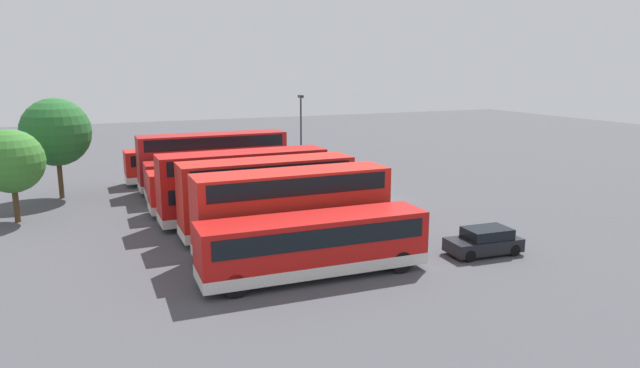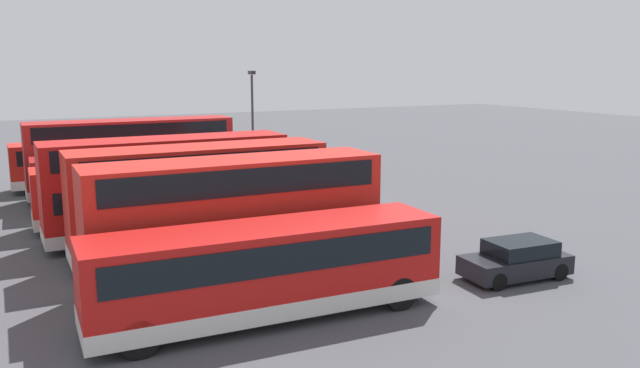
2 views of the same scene
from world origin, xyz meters
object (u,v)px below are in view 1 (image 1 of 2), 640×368
(bus_single_deck_near_end, at_px, (314,244))
(bus_single_deck_far_end, at_px, (197,162))
(bus_double_decker_second, at_px, (293,210))
(car_hatchback_silver, at_px, (484,241))
(bus_double_decker_third, at_px, (267,195))
(bus_single_deck_sixth, at_px, (218,177))
(bus_double_decker_seventh, at_px, (213,159))
(bus_double_decker_fourth, at_px, (244,184))
(bus_single_deck_fifth, at_px, (232,186))
(lamp_post_tall, at_px, (301,129))

(bus_single_deck_near_end, distance_m, bus_single_deck_far_end, 25.30)
(bus_double_decker_second, bearing_deg, bus_single_deck_near_end, 176.72)
(bus_double_decker_second, relative_size, car_hatchback_silver, 2.56)
(bus_double_decker_third, xyz_separation_m, bus_single_deck_sixth, (10.75, 0.43, -0.83))
(car_hatchback_silver, bearing_deg, bus_double_decker_third, 49.83)
(car_hatchback_silver, bearing_deg, bus_double_decker_seventh, 23.25)
(bus_double_decker_third, xyz_separation_m, bus_double_decker_fourth, (3.55, 0.43, 0.00))
(bus_single_deck_fifth, distance_m, lamp_post_tall, 13.50)
(bus_single_deck_sixth, distance_m, bus_double_decker_seventh, 3.37)
(bus_double_decker_third, distance_m, car_hatchback_silver, 12.52)
(bus_double_decker_second, xyz_separation_m, bus_double_decker_third, (4.01, 0.07, -0.00))
(bus_single_deck_fifth, bearing_deg, bus_single_deck_near_end, -179.11)
(bus_single_deck_sixth, xyz_separation_m, bus_double_decker_seventh, (3.23, -0.47, 0.83))
(bus_double_decker_second, bearing_deg, lamp_post_tall, -22.80)
(bus_single_deck_far_end, relative_size, lamp_post_tall, 1.64)
(bus_single_deck_far_end, distance_m, car_hatchback_silver, 27.81)
(bus_single_deck_sixth, bearing_deg, car_hatchback_silver, -152.14)
(bus_double_decker_third, bearing_deg, car_hatchback_silver, -130.17)
(bus_double_decker_fourth, distance_m, bus_single_deck_fifth, 3.45)
(bus_single_deck_far_end, bearing_deg, bus_double_decker_seventh, -171.53)
(bus_double_decker_third, height_order, bus_double_decker_seventh, same)
(bus_single_deck_near_end, xyz_separation_m, bus_double_decker_second, (3.36, -0.19, 0.82))
(bus_single_deck_sixth, distance_m, car_hatchback_silver, 21.23)
(bus_double_decker_seventh, bearing_deg, bus_double_decker_second, -179.88)
(bus_double_decker_seventh, distance_m, car_hatchback_silver, 23.99)
(lamp_post_tall, bearing_deg, bus_single_deck_far_end, 81.53)
(bus_single_deck_sixth, bearing_deg, bus_double_decker_seventh, -8.20)
(bus_double_decker_seventh, distance_m, lamp_post_tall, 9.24)
(bus_double_decker_second, height_order, car_hatchback_silver, bus_double_decker_second)
(bus_single_deck_fifth, distance_m, bus_double_decker_seventh, 7.14)
(bus_single_deck_near_end, distance_m, bus_single_deck_fifth, 14.27)
(bus_double_decker_fourth, distance_m, car_hatchback_silver, 15.31)
(bus_single_deck_fifth, relative_size, car_hatchback_silver, 2.78)
(bus_double_decker_third, bearing_deg, lamp_post_tall, -27.77)
(bus_double_decker_seventh, bearing_deg, car_hatchback_silver, -156.75)
(bus_single_deck_fifth, xyz_separation_m, lamp_post_tall, (9.65, -9.05, 2.71))
(bus_double_decker_third, height_order, bus_single_deck_sixth, bus_double_decker_third)
(bus_single_deck_sixth, bearing_deg, lamp_post_tall, -57.65)
(bus_double_decker_second, distance_m, bus_double_decker_fourth, 7.57)
(bus_double_decker_second, distance_m, bus_single_deck_fifth, 10.95)
(bus_double_decker_third, xyz_separation_m, bus_double_decker_seventh, (13.98, -0.03, 0.00))
(bus_single_deck_far_end, xyz_separation_m, lamp_post_tall, (-1.38, -9.27, 2.71))
(bus_single_deck_near_end, relative_size, bus_single_deck_fifth, 0.98)
(bus_double_decker_fourth, distance_m, bus_single_deck_sixth, 7.25)
(lamp_post_tall, bearing_deg, bus_double_decker_seventh, 106.43)
(bus_single_deck_near_end, xyz_separation_m, bus_single_deck_sixth, (18.12, 0.31, -0.00))
(bus_double_decker_fourth, distance_m, bus_double_decker_seventh, 10.45)
(bus_double_decker_fourth, relative_size, lamp_post_tall, 1.47)
(bus_double_decker_third, xyz_separation_m, lamp_post_tall, (16.54, -8.71, 1.89))
(bus_double_decker_fourth, bearing_deg, bus_double_decker_second, -176.21)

